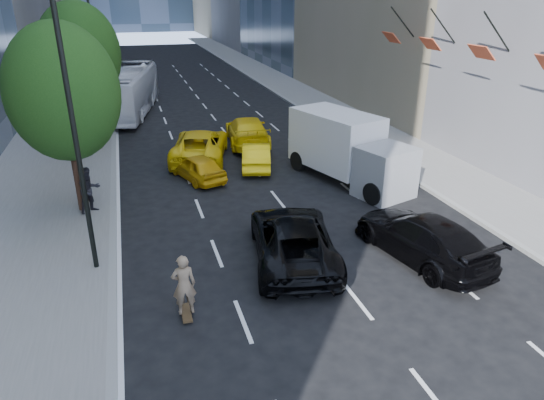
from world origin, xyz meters
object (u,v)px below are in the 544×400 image
object	(u,v)px
black_sedan_mercedes	(422,237)
city_bus	(128,91)
box_truck	(348,148)
skateboarder	(184,289)
black_sedan_lincoln	(293,239)

from	to	relation	value
black_sedan_mercedes	city_bus	xyz separation A→B (m)	(-9.00, 25.40, 0.91)
city_bus	box_truck	world-z (taller)	city_bus
black_sedan_mercedes	city_bus	size ratio (longest dim) A/B	0.45
skateboarder	city_bus	bearing A→B (deg)	-87.69
black_sedan_lincoln	skateboarder	bearing A→B (deg)	39.92
box_truck	city_bus	bearing A→B (deg)	100.90
skateboarder	box_truck	distance (m)	12.45
skateboarder	city_bus	xyz separation A→B (m)	(-0.81, 26.44, 0.78)
skateboarder	black_sedan_mercedes	size ratio (longest dim) A/B	0.34
black_sedan_lincoln	black_sedan_mercedes	bearing A→B (deg)	176.27
black_sedan_lincoln	box_truck	bearing A→B (deg)	-116.32
black_sedan_lincoln	box_truck	distance (m)	8.24
black_sedan_lincoln	city_bus	bearing A→B (deg)	-67.93
black_sedan_mercedes	city_bus	distance (m)	26.96
skateboarder	box_truck	bearing A→B (deg)	-135.15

